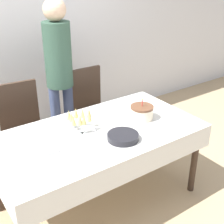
# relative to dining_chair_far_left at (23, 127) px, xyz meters

# --- Properties ---
(ground_plane) EXTENTS (12.00, 12.00, 0.00)m
(ground_plane) POSITION_rel_dining_chair_far_left_xyz_m (0.38, -0.79, -0.54)
(ground_plane) COLOR tan
(wall_back) EXTENTS (8.00, 0.05, 2.70)m
(wall_back) POSITION_rel_dining_chair_far_left_xyz_m (0.38, 0.77, 0.81)
(wall_back) COLOR silver
(wall_back) RESTS_ON ground_plane
(dining_table) EXTENTS (1.77, 0.94, 0.73)m
(dining_table) POSITION_rel_dining_chair_far_left_xyz_m (0.38, -0.79, 0.09)
(dining_table) COLOR white
(dining_table) RESTS_ON ground_plane
(dining_chair_far_left) EXTENTS (0.46, 0.46, 0.98)m
(dining_chair_far_left) POSITION_rel_dining_chair_far_left_xyz_m (0.00, 0.00, 0.00)
(dining_chair_far_left) COLOR #38281E
(dining_chair_far_left) RESTS_ON ground_plane
(dining_chair_far_right) EXTENTS (0.42, 0.42, 0.98)m
(dining_chair_far_right) POSITION_rel_dining_chair_far_left_xyz_m (0.77, 0.00, 0.00)
(dining_chair_far_right) COLOR #38281E
(dining_chair_far_right) RESTS_ON ground_plane
(birthday_cake) EXTENTS (0.21, 0.21, 0.20)m
(birthday_cake) POSITION_rel_dining_chair_far_left_xyz_m (0.84, -0.81, 0.25)
(birthday_cake) COLOR beige
(birthday_cake) RESTS_ON dining_table
(champagne_tray) EXTENTS (0.28, 0.28, 0.18)m
(champagne_tray) POSITION_rel_dining_chair_far_left_xyz_m (0.27, -0.69, 0.29)
(champagne_tray) COLOR silver
(champagne_tray) RESTS_ON dining_table
(plate_stack_main) EXTENTS (0.26, 0.26, 0.05)m
(plate_stack_main) POSITION_rel_dining_chair_far_left_xyz_m (0.48, -1.01, 0.22)
(plate_stack_main) COLOR black
(plate_stack_main) RESTS_ON dining_table
(cake_knife) EXTENTS (0.29, 0.13, 0.00)m
(cake_knife) POSITION_rel_dining_chair_far_left_xyz_m (0.82, -0.97, 0.19)
(cake_knife) COLOR silver
(cake_knife) RESTS_ON dining_table
(fork_pile) EXTENTS (0.18, 0.08, 0.02)m
(fork_pile) POSITION_rel_dining_chair_far_left_xyz_m (-0.10, -0.86, 0.20)
(fork_pile) COLOR silver
(fork_pile) RESTS_ON dining_table
(napkin_pile) EXTENTS (0.15, 0.15, 0.01)m
(napkin_pile) POSITION_rel_dining_chair_far_left_xyz_m (-0.06, -0.67, 0.20)
(napkin_pile) COLOR white
(napkin_pile) RESTS_ON dining_table
(person_standing) EXTENTS (0.28, 0.28, 1.72)m
(person_standing) POSITION_rel_dining_chair_far_left_xyz_m (0.49, 0.12, 0.51)
(person_standing) COLOR #3F4C72
(person_standing) RESTS_ON ground_plane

